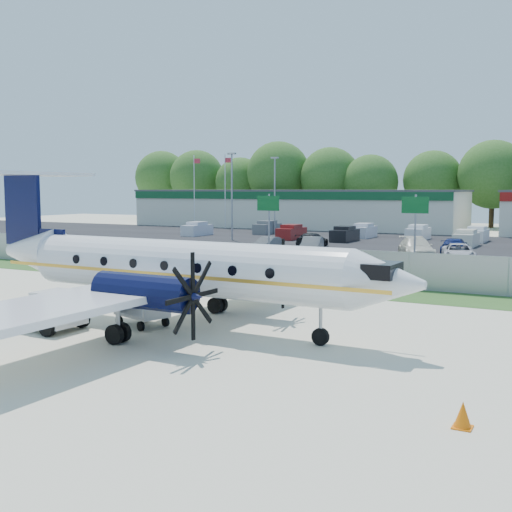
% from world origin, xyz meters
% --- Properties ---
extents(ground, '(170.00, 170.00, 0.00)m').
position_xyz_m(ground, '(0.00, 0.00, 0.00)').
color(ground, beige).
rests_on(ground, ground).
extents(grass_verge, '(170.00, 4.00, 0.02)m').
position_xyz_m(grass_verge, '(0.00, 12.00, 0.01)').
color(grass_verge, '#2D561E').
rests_on(grass_verge, ground).
extents(access_road, '(170.00, 8.00, 0.02)m').
position_xyz_m(access_road, '(0.00, 19.00, 0.01)').
color(access_road, black).
rests_on(access_road, ground).
extents(parking_lot, '(170.00, 32.00, 0.02)m').
position_xyz_m(parking_lot, '(0.00, 40.00, 0.01)').
color(parking_lot, black).
rests_on(parking_lot, ground).
extents(perimeter_fence, '(120.00, 0.06, 1.99)m').
position_xyz_m(perimeter_fence, '(0.00, 14.00, 1.00)').
color(perimeter_fence, gray).
rests_on(perimeter_fence, ground).
extents(building_west, '(46.40, 12.40, 5.24)m').
position_xyz_m(building_west, '(-24.00, 61.98, 2.63)').
color(building_west, silver).
rests_on(building_west, ground).
extents(sign_left, '(1.80, 0.26, 5.00)m').
position_xyz_m(sign_left, '(-8.00, 22.91, 3.61)').
color(sign_left, gray).
rests_on(sign_left, ground).
extents(sign_mid, '(1.80, 0.26, 5.00)m').
position_xyz_m(sign_mid, '(3.00, 22.91, 3.61)').
color(sign_mid, gray).
rests_on(sign_mid, ground).
extents(flagpole_west, '(1.06, 0.12, 10.00)m').
position_xyz_m(flagpole_west, '(-35.92, 55.00, 5.64)').
color(flagpole_west, silver).
rests_on(flagpole_west, ground).
extents(flagpole_east, '(1.06, 0.12, 10.00)m').
position_xyz_m(flagpole_east, '(-30.92, 55.00, 5.64)').
color(flagpole_east, silver).
rests_on(flagpole_east, ground).
extents(light_pole_nw, '(0.90, 0.35, 9.09)m').
position_xyz_m(light_pole_nw, '(-20.00, 38.00, 5.23)').
color(light_pole_nw, gray).
rests_on(light_pole_nw, ground).
extents(light_pole_sw, '(0.90, 0.35, 9.09)m').
position_xyz_m(light_pole_sw, '(-20.00, 48.00, 5.23)').
color(light_pole_sw, gray).
rests_on(light_pole_sw, ground).
extents(tree_line, '(112.00, 6.00, 14.00)m').
position_xyz_m(tree_line, '(0.00, 74.00, 0.00)').
color(tree_line, '#2B5619').
rests_on(tree_line, ground).
extents(aircraft, '(19.70, 19.46, 6.14)m').
position_xyz_m(aircraft, '(-0.58, 0.42, 2.37)').
color(aircraft, silver).
rests_on(aircraft, ground).
extents(pushback_tug, '(2.83, 2.02, 1.53)m').
position_xyz_m(pushback_tug, '(-4.61, -2.31, 0.73)').
color(pushback_tug, silver).
rests_on(pushback_tug, ground).
extents(baggage_cart_near, '(2.38, 1.83, 1.11)m').
position_xyz_m(baggage_cart_near, '(-1.82, -0.10, 0.51)').
color(baggage_cart_near, gray).
rests_on(baggage_cart_near, ground).
extents(cone_nose, '(0.44, 0.44, 0.62)m').
position_xyz_m(cone_nose, '(11.36, -5.31, 0.29)').
color(cone_nose, orange).
rests_on(cone_nose, ground).
extents(cone_starboard_wing, '(0.35, 0.35, 0.50)m').
position_xyz_m(cone_starboard_wing, '(-5.21, 6.52, 0.24)').
color(cone_starboard_wing, orange).
rests_on(cone_starboard_wing, ground).
extents(road_car_west, '(5.86, 3.11, 1.57)m').
position_xyz_m(road_car_west, '(-12.08, 17.50, 0.00)').
color(road_car_west, '#595B5E').
rests_on(road_car_west, ground).
extents(parked_car_a, '(1.51, 3.95, 1.29)m').
position_xyz_m(parked_car_a, '(-10.97, 28.55, 0.00)').
color(parked_car_a, '#595B5E').
rests_on(parked_car_a, ground).
extents(parked_car_b, '(2.62, 4.58, 1.43)m').
position_xyz_m(parked_car_b, '(-6.98, 28.81, 0.00)').
color(parked_car_b, '#595B5E').
rests_on(parked_car_b, ground).
extents(parked_car_c, '(4.29, 5.96, 1.60)m').
position_xyz_m(parked_car_c, '(1.44, 29.72, 0.00)').
color(parked_car_c, beige).
rests_on(parked_car_c, ground).
extents(parked_car_d, '(3.41, 5.30, 1.36)m').
position_xyz_m(parked_car_d, '(4.84, 28.58, 0.00)').
color(parked_car_d, silver).
rests_on(parked_car_d, ground).
extents(parked_car_f, '(1.94, 4.58, 1.32)m').
position_xyz_m(parked_car_f, '(-9.47, 34.67, 0.00)').
color(parked_car_f, black).
rests_on(parked_car_f, ground).
extents(parked_car_g, '(2.25, 4.80, 1.35)m').
position_xyz_m(parked_car_g, '(3.46, 34.14, 0.00)').
color(parked_car_g, navy).
rests_on(parked_car_g, ground).
extents(far_parking_rows, '(56.00, 10.00, 1.60)m').
position_xyz_m(far_parking_rows, '(0.00, 45.00, 0.00)').
color(far_parking_rows, gray).
rests_on(far_parking_rows, ground).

